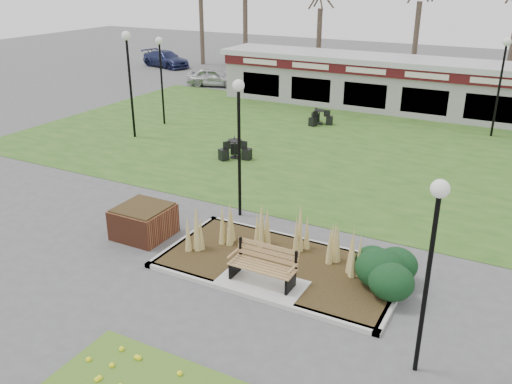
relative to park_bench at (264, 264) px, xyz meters
The scene contains 16 objects.
ground 0.64m from the park_bench, 90.00° to the right, with size 100.00×100.00×0.00m, color #515154.
lawn 11.77m from the park_bench, 90.00° to the left, with size 34.00×16.00×0.02m, color #29571B.
planting_bed 1.70m from the park_bench, 40.83° to the left, with size 6.75×3.40×1.27m.
park_bench is the anchor object (origin of this frame).
brick_planter 4.47m from the park_bench, behind, with size 1.50×1.50×0.95m.
food_pavilion 19.73m from the park_bench, 90.00° to the left, with size 24.60×3.40×2.90m.
lamp_post_near_right 4.93m from the park_bench, 18.51° to the right, with size 0.34×0.34×4.06m.
lamp_post_mid_left 16.31m from the park_bench, 135.78° to the left, with size 0.36×0.36×4.35m.
lamp_post_mid_right 4.99m from the park_bench, 127.71° to the left, with size 0.36×0.36×4.39m.
lamp_post_far_right 17.35m from the park_bench, 77.99° to the left, with size 0.38×0.38×4.57m.
lamp_post_far_left 14.59m from the park_bench, 142.63° to the left, with size 0.40×0.40×4.86m.
bistro_set_a 9.98m from the park_bench, 124.24° to the left, with size 1.27×1.43×0.76m.
bistro_set_b 15.58m from the park_bench, 106.76° to the left, with size 1.30×1.31×0.72m.
car_silver 25.30m from the park_bench, 124.90° to the left, with size 1.46×3.62×1.23m, color #BBBBC0.
car_black 28.56m from the park_bench, 110.49° to the left, with size 1.48×4.25×1.40m, color black.
car_blue 33.70m from the park_bench, 130.90° to the left, with size 1.81×4.46×1.29m, color navy.
Camera 1 is at (5.35, -10.22, 7.39)m, focal length 38.00 mm.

